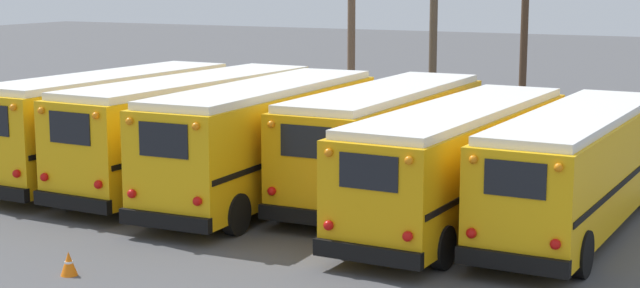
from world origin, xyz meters
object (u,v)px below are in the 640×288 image
(utility_pole, at_px, (433,34))
(school_bus_1, at_px, (193,128))
(school_bus_3, at_px, (386,138))
(school_bus_4, at_px, (460,160))
(school_bus_2, at_px, (265,138))
(traffic_cone, at_px, (69,264))
(school_bus_5, at_px, (577,167))
(school_bus_0, at_px, (112,122))

(utility_pole, bearing_deg, school_bus_1, -103.16)
(school_bus_3, relative_size, school_bus_4, 0.93)
(school_bus_2, height_order, traffic_cone, school_bus_2)
(traffic_cone, bearing_deg, school_bus_4, 53.78)
(school_bus_3, height_order, school_bus_4, school_bus_3)
(school_bus_2, relative_size, school_bus_4, 0.94)
(school_bus_1, relative_size, school_bus_5, 1.02)
(school_bus_0, bearing_deg, school_bus_5, 0.58)
(school_bus_3, xyz_separation_m, traffic_cone, (-2.99, -9.77, -1.44))
(school_bus_5, height_order, traffic_cone, school_bus_5)
(school_bus_0, relative_size, school_bus_4, 0.91)
(school_bus_5, xyz_separation_m, traffic_cone, (-8.61, -8.40, -1.37))
(school_bus_0, xyz_separation_m, school_bus_2, (5.63, -0.37, -0.00))
(school_bus_2, xyz_separation_m, school_bus_3, (2.81, 1.88, -0.08))
(school_bus_1, xyz_separation_m, school_bus_4, (8.44, -0.57, -0.14))
(school_bus_2, distance_m, school_bus_5, 8.46)
(school_bus_5, distance_m, utility_pole, 15.14)
(school_bus_2, height_order, school_bus_4, school_bus_2)
(school_bus_0, distance_m, school_bus_1, 2.82)
(school_bus_2, relative_size, utility_pole, 1.32)
(school_bus_1, xyz_separation_m, school_bus_5, (11.26, -0.08, -0.15))
(school_bus_3, height_order, utility_pole, utility_pole)
(utility_pole, bearing_deg, school_bus_5, -55.91)
(school_bus_3, distance_m, school_bus_4, 3.37)
(school_bus_3, bearing_deg, school_bus_0, -169.86)
(school_bus_0, bearing_deg, school_bus_1, 4.60)
(school_bus_5, relative_size, traffic_cone, 19.83)
(school_bus_3, relative_size, traffic_cone, 19.37)
(utility_pole, bearing_deg, traffic_cone, -90.64)
(school_bus_5, bearing_deg, school_bus_0, -179.42)
(school_bus_0, height_order, school_bus_4, school_bus_0)
(school_bus_0, height_order, traffic_cone, school_bus_0)
(school_bus_1, bearing_deg, school_bus_5, -0.43)
(school_bus_4, distance_m, school_bus_5, 2.86)
(school_bus_2, xyz_separation_m, school_bus_4, (5.63, 0.03, -0.14))
(school_bus_0, distance_m, utility_pole, 13.93)
(school_bus_1, xyz_separation_m, traffic_cone, (2.64, -8.49, -1.52))
(school_bus_5, bearing_deg, school_bus_1, 179.57)
(school_bus_2, relative_size, school_bus_5, 0.99)
(traffic_cone, bearing_deg, school_bus_1, 107.31)
(utility_pole, bearing_deg, school_bus_4, -66.61)
(school_bus_2, bearing_deg, school_bus_4, 0.27)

